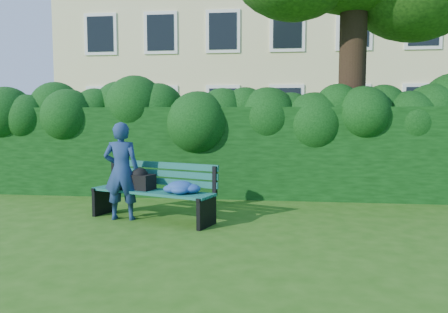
# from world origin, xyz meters

# --- Properties ---
(ground) EXTENTS (80.00, 80.00, 0.00)m
(ground) POSITION_xyz_m (0.00, 0.00, 0.00)
(ground) COLOR #255611
(ground) RESTS_ON ground
(apartment_building) EXTENTS (16.00, 8.08, 12.00)m
(apartment_building) POSITION_xyz_m (-0.00, 13.99, 6.00)
(apartment_building) COLOR beige
(apartment_building) RESTS_ON ground
(hedge) EXTENTS (10.00, 1.00, 1.80)m
(hedge) POSITION_xyz_m (0.00, 2.20, 0.90)
(hedge) COLOR black
(hedge) RESTS_ON ground
(park_bench) EXTENTS (2.11, 1.21, 0.89)m
(park_bench) POSITION_xyz_m (-0.96, -0.08, 0.51)
(park_bench) COLOR #0D4133
(park_bench) RESTS_ON ground
(man_reading) EXTENTS (0.59, 0.41, 1.54)m
(man_reading) POSITION_xyz_m (-1.53, -0.11, 0.77)
(man_reading) COLOR navy
(man_reading) RESTS_ON ground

